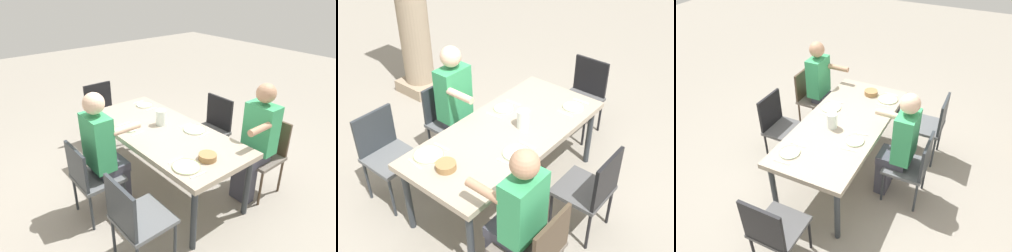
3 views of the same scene
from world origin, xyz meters
The scene contains 23 objects.
ground_plane centered at (0.00, 0.00, 0.00)m, with size 16.00×16.00×0.00m, color gray.
dining_table centered at (0.00, 0.00, 0.69)m, with size 1.99×0.91×0.75m.
chair_west_north centered at (-0.74, 0.87, 0.54)m, with size 0.44×0.44×0.91m.
chair_west_south centered at (-0.74, -0.87, 0.51)m, with size 0.44×0.44×0.87m.
chair_mid_north centered at (0.06, 0.87, 0.50)m, with size 0.44×0.44×0.85m.
chair_mid_south centered at (0.06, -0.87, 0.51)m, with size 0.44×0.44×0.89m.
chair_head_east centered at (1.42, 0.00, 0.51)m, with size 0.44×0.44×0.89m.
diner_woman_green centered at (0.06, 0.69, 0.72)m, with size 0.35×0.49×1.35m.
diner_man_white centered at (-0.75, -0.69, 0.71)m, with size 0.35×0.49×1.33m.
plate_0 centered at (-0.70, 0.29, 0.76)m, with size 0.26×0.26×0.02m.
fork_0 centered at (-0.85, 0.29, 0.75)m, with size 0.02×0.17×0.01m, color silver.
spoon_0 centered at (-0.55, 0.29, 0.75)m, with size 0.02×0.17×0.01m, color silver.
plate_1 centered at (-0.22, -0.28, 0.76)m, with size 0.25×0.25×0.02m.
fork_1 centered at (-0.37, -0.28, 0.75)m, with size 0.02×0.17×0.01m, color silver.
spoon_1 centered at (-0.07, -0.28, 0.75)m, with size 0.02×0.17×0.01m, color silver.
plate_2 centered at (0.26, 0.26, 0.76)m, with size 0.21×0.21×0.02m.
fork_2 centered at (0.11, 0.26, 0.75)m, with size 0.02×0.17×0.01m, color silver.
spoon_2 centered at (0.41, 0.26, 0.75)m, with size 0.02×0.17×0.01m, color silver.
plate_3 centered at (0.72, -0.26, 0.76)m, with size 0.21×0.21×0.02m.
fork_3 centered at (0.57, -0.26, 0.75)m, with size 0.02×0.17×0.01m, color silver.
spoon_3 centered at (0.87, -0.26, 0.75)m, with size 0.02×0.17×0.01m, color silver.
water_pitcher centered at (0.13, -0.08, 0.83)m, with size 0.12×0.12×0.18m.
bread_basket centered at (-0.73, 0.04, 0.78)m, with size 0.17×0.17×0.06m, color #9E7547.
Camera 1 is at (-2.38, 1.86, 2.29)m, focal length 32.80 mm.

